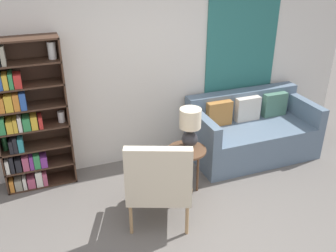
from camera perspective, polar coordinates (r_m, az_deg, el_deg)
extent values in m
cube|color=silver|center=(4.83, -4.88, 9.29)|extent=(6.40, 0.06, 2.70)
cube|color=#286B66|center=(5.36, 11.22, 12.15)|extent=(1.08, 0.02, 1.38)
cube|color=#422B1E|center=(4.66, -15.15, 2.13)|extent=(0.02, 0.30, 1.84)
cube|color=#422B1E|center=(4.37, -21.90, 12.23)|extent=(0.83, 0.30, 0.02)
cube|color=#422B1E|center=(5.07, -18.50, -8.00)|extent=(0.83, 0.30, 0.02)
cube|color=#422B1E|center=(4.78, -20.14, 2.04)|extent=(0.83, 0.01, 1.84)
cube|color=#422B1E|center=(4.94, -18.92, -5.50)|extent=(0.83, 0.30, 0.02)
cube|color=orange|center=(5.00, -22.71, -8.14)|extent=(0.05, 0.17, 0.15)
cube|color=gray|center=(5.02, -21.83, -7.87)|extent=(0.08, 0.23, 0.14)
cube|color=silver|center=(5.01, -21.02, -7.73)|extent=(0.04, 0.22, 0.15)
cube|color=#B24C6B|center=(5.01, -20.12, -7.70)|extent=(0.09, 0.22, 0.13)
cube|color=silver|center=(5.00, -19.11, -7.12)|extent=(0.08, 0.24, 0.20)
cube|color=#B24C6B|center=(5.00, -18.29, -7.17)|extent=(0.05, 0.23, 0.17)
cube|color=#422B1E|center=(4.81, -19.36, -2.85)|extent=(0.83, 0.30, 0.02)
cube|color=silver|center=(4.86, -23.28, -5.52)|extent=(0.04, 0.17, 0.17)
cube|color=black|center=(4.85, -22.70, -5.20)|extent=(0.04, 0.18, 0.21)
cube|color=black|center=(4.87, -21.85, -5.25)|extent=(0.06, 0.20, 0.16)
cube|color=#B24C6B|center=(4.86, -20.90, -5.07)|extent=(0.07, 0.19, 0.18)
cube|color=#7A338C|center=(4.85, -20.11, -4.97)|extent=(0.04, 0.18, 0.17)
cube|color=#338C4C|center=(4.88, -19.41, -4.64)|extent=(0.07, 0.25, 0.18)
cube|color=#7A338C|center=(4.86, -18.44, -4.84)|extent=(0.08, 0.19, 0.14)
cube|color=#422B1E|center=(4.70, -19.82, -0.08)|extent=(0.83, 0.30, 0.02)
cylinder|color=#194723|center=(4.78, -23.63, -2.32)|extent=(0.06, 0.06, 0.20)
cube|color=black|center=(4.77, -22.81, -2.52)|extent=(0.04, 0.25, 0.16)
cube|color=black|center=(4.73, -22.28, -2.50)|extent=(0.04, 0.17, 0.19)
cube|color=teal|center=(4.75, -21.56, -2.37)|extent=(0.06, 0.21, 0.17)
cube|color=#422B1E|center=(4.60, -20.31, 2.82)|extent=(0.83, 0.30, 0.02)
cube|color=#338C4C|center=(4.63, -24.15, 0.16)|extent=(0.09, 0.17, 0.19)
cube|color=gold|center=(4.65, -23.00, 0.17)|extent=(0.07, 0.21, 0.14)
cube|color=gold|center=(4.64, -22.27, 0.35)|extent=(0.04, 0.21, 0.15)
cube|color=silver|center=(4.65, -21.68, 0.64)|extent=(0.04, 0.25, 0.17)
cube|color=#338C4C|center=(4.63, -20.78, 0.55)|extent=(0.08, 0.20, 0.15)
cube|color=gold|center=(4.63, -19.76, 0.76)|extent=(0.07, 0.20, 0.16)
cube|color=red|center=(4.62, -18.88, 0.73)|extent=(0.04, 0.18, 0.14)
cylinder|color=white|center=(4.68, -15.94, 1.40)|extent=(0.08, 0.08, 0.13)
cube|color=#422B1E|center=(4.51, -20.81, 5.85)|extent=(0.83, 0.30, 0.02)
cube|color=orange|center=(4.54, -24.07, 3.18)|extent=(0.06, 0.21, 0.17)
cube|color=gold|center=(4.54, -23.13, 3.43)|extent=(0.08, 0.21, 0.19)
cube|color=orange|center=(4.53, -22.14, 3.61)|extent=(0.06, 0.20, 0.19)
cube|color=#2D56A8|center=(4.53, -21.28, 3.81)|extent=(0.06, 0.21, 0.20)
cube|color=#422B1E|center=(4.43, -21.35, 8.99)|extent=(0.83, 0.30, 0.02)
cube|color=gold|center=(4.44, -23.57, 6.34)|extent=(0.05, 0.18, 0.16)
cube|color=#338C4C|center=(4.47, -22.85, 6.63)|extent=(0.04, 0.25, 0.17)
cube|color=red|center=(4.43, -21.96, 6.52)|extent=(0.08, 0.17, 0.15)
cube|color=gray|center=(4.38, -23.89, 9.94)|extent=(0.05, 0.22, 0.21)
cylinder|color=white|center=(4.41, -17.28, 10.96)|extent=(0.09, 0.09, 0.19)
cylinder|color=tan|center=(4.40, 2.71, -9.57)|extent=(0.04, 0.04, 0.36)
cylinder|color=tan|center=(4.41, -4.93, -9.48)|extent=(0.04, 0.04, 0.36)
cylinder|color=tan|center=(3.97, 2.93, -14.07)|extent=(0.04, 0.04, 0.36)
cylinder|color=tan|center=(3.99, -5.66, -13.94)|extent=(0.04, 0.04, 0.36)
cube|color=beige|center=(4.05, -1.27, -9.22)|extent=(0.84, 0.82, 0.08)
cube|color=beige|center=(3.65, -1.46, -7.37)|extent=(0.65, 0.34, 0.57)
cube|color=tan|center=(3.97, 3.22, -7.60)|extent=(0.25, 0.53, 0.04)
cube|color=tan|center=(3.99, -5.78, -7.50)|extent=(0.25, 0.53, 0.04)
cube|color=slate|center=(5.42, 12.70, -2.12)|extent=(1.72, 0.89, 0.47)
cube|color=slate|center=(5.50, 11.22, 3.43)|extent=(1.72, 0.20, 0.39)
cube|color=slate|center=(4.89, 5.23, 0.11)|extent=(0.12, 0.89, 0.27)
cube|color=slate|center=(5.72, 19.81, 2.59)|extent=(0.12, 0.89, 0.27)
cube|color=#B27538|center=(5.18, 7.78, 1.92)|extent=(0.36, 0.12, 0.34)
cube|color=beige|center=(5.39, 12.01, 2.59)|extent=(0.36, 0.12, 0.34)
cube|color=#4C7A66|center=(5.64, 15.90, 3.19)|extent=(0.36, 0.12, 0.34)
cylinder|color=brown|center=(4.40, 2.88, -3.70)|extent=(0.46, 0.46, 0.02)
cylinder|color=brown|center=(4.66, 2.12, -5.94)|extent=(0.03, 0.03, 0.54)
cylinder|color=brown|center=(4.46, 1.72, -7.56)|extent=(0.03, 0.03, 0.54)
cylinder|color=brown|center=(4.54, 4.55, -6.94)|extent=(0.03, 0.03, 0.54)
ellipsoid|color=#2D2D33|center=(4.42, 3.34, -1.99)|extent=(0.19, 0.19, 0.19)
cylinder|color=tan|center=(4.36, 3.38, -0.54)|extent=(0.02, 0.02, 0.06)
cylinder|color=beige|center=(4.30, 3.43, 1.19)|extent=(0.25, 0.25, 0.23)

